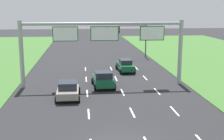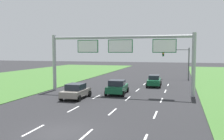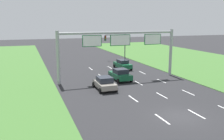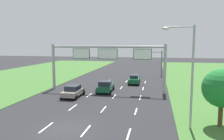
{
  "view_description": "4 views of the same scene",
  "coord_description": "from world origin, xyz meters",
  "px_view_note": "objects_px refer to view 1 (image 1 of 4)",
  "views": [
    {
      "loc": [
        -2.19,
        -17.6,
        8.39
      ],
      "look_at": [
        0.8,
        13.05,
        2.06
      ],
      "focal_mm": 50.0,
      "sensor_mm": 36.0,
      "label": 1
    },
    {
      "loc": [
        7.19,
        -13.47,
        4.98
      ],
      "look_at": [
        -1.39,
        16.96,
        2.59
      ],
      "focal_mm": 40.0,
      "sensor_mm": 36.0,
      "label": 2
    },
    {
      "loc": [
        -12.45,
        -17.46,
        8.25
      ],
      "look_at": [
        -1.64,
        13.15,
        1.79
      ],
      "focal_mm": 40.0,
      "sensor_mm": 36.0,
      "label": 3
    },
    {
      "loc": [
        7.26,
        -16.22,
        6.99
      ],
      "look_at": [
        0.48,
        16.75,
        2.99
      ],
      "focal_mm": 35.0,
      "sensor_mm": 36.0,
      "label": 4
    }
  ],
  "objects_px": {
    "car_mid_lane": "(103,79)",
    "sign_gantry": "(104,40)",
    "traffic_light_mast": "(134,34)",
    "car_lead_silver": "(68,90)",
    "car_far_ahead": "(125,65)"
  },
  "relations": [
    {
      "from": "car_mid_lane",
      "to": "sign_gantry",
      "type": "xyz_separation_m",
      "value": [
        0.15,
        0.6,
        4.12
      ]
    },
    {
      "from": "sign_gantry",
      "to": "traffic_light_mast",
      "type": "bearing_deg",
      "value": 70.8
    },
    {
      "from": "car_lead_silver",
      "to": "car_mid_lane",
      "type": "relative_size",
      "value": 0.93
    },
    {
      "from": "car_lead_silver",
      "to": "traffic_light_mast",
      "type": "relative_size",
      "value": 0.71
    },
    {
      "from": "car_mid_lane",
      "to": "car_far_ahead",
      "type": "height_order",
      "value": "car_mid_lane"
    },
    {
      "from": "car_lead_silver",
      "to": "car_mid_lane",
      "type": "bearing_deg",
      "value": 47.44
    },
    {
      "from": "car_lead_silver",
      "to": "car_far_ahead",
      "type": "bearing_deg",
      "value": 59.03
    },
    {
      "from": "car_mid_lane",
      "to": "car_far_ahead",
      "type": "bearing_deg",
      "value": 62.68
    },
    {
      "from": "sign_gantry",
      "to": "traffic_light_mast",
      "type": "relative_size",
      "value": 3.08
    },
    {
      "from": "car_mid_lane",
      "to": "traffic_light_mast",
      "type": "distance_m",
      "value": 19.9
    },
    {
      "from": "car_far_ahead",
      "to": "sign_gantry",
      "type": "relative_size",
      "value": 0.25
    },
    {
      "from": "car_lead_silver",
      "to": "car_mid_lane",
      "type": "distance_m",
      "value": 5.18
    },
    {
      "from": "car_mid_lane",
      "to": "sign_gantry",
      "type": "relative_size",
      "value": 0.25
    },
    {
      "from": "traffic_light_mast",
      "to": "car_far_ahead",
      "type": "bearing_deg",
      "value": -105.29
    },
    {
      "from": "traffic_light_mast",
      "to": "car_mid_lane",
      "type": "bearing_deg",
      "value": -109.04
    }
  ]
}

